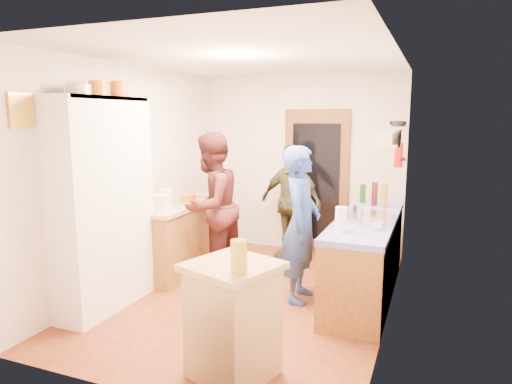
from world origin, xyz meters
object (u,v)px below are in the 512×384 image
Objects in this scene: right_counter_base at (365,260)px; person_left at (215,206)px; hutch_body at (103,205)px; island_base at (233,323)px; person_back at (291,202)px; person_hob at (304,225)px.

right_counter_base is 1.21× the size of person_left.
hutch_body reaches higher than island_base.
hutch_body is 2.03m from island_base.
person_left is 1.12× the size of person_back.
hutch_body is 1.30× the size of person_hob.
hutch_body is 1.00× the size of right_counter_base.
island_base is at bearing -66.14° from person_back.
person_back is at bearing 17.14° from person_hob.
person_left reaches higher than person_back.
person_left reaches higher than person_hob.
right_counter_base is 1.30× the size of person_hob.
right_counter_base is 1.59m from person_back.
island_base is 0.51× the size of person_hob.
hutch_body is 2.11m from person_hob.
island_base is at bearing -109.61° from right_counter_base.
person_hob is at bearing 83.12° from person_left.
island_base is at bearing 171.08° from person_hob.
person_back is (-1.18, 0.99, 0.39)m from right_counter_base.
right_counter_base is 2.13m from island_base.
person_hob is 1.04× the size of person_back.
right_counter_base is at bearing 27.47° from hutch_body.
right_counter_base is at bearing 70.39° from island_base.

